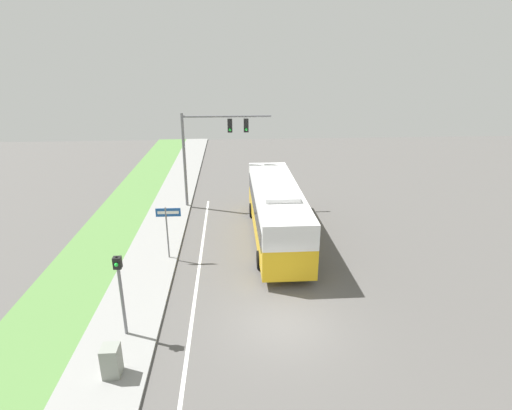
{
  "coord_description": "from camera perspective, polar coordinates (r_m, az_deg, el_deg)",
  "views": [
    {
      "loc": [
        -1.92,
        -13.23,
        9.84
      ],
      "look_at": [
        -0.42,
        9.15,
        1.74
      ],
      "focal_mm": 28.0,
      "sensor_mm": 36.0,
      "label": 1
    }
  ],
  "objects": [
    {
      "name": "ground_plane",
      "position": [
        16.6,
        3.72,
        -16.54
      ],
      "size": [
        80.0,
        80.0,
        0.0
      ],
      "primitive_type": "plane",
      "color": "#565451"
    },
    {
      "name": "grass_verge",
      "position": [
        18.08,
        -28.66,
        -15.7
      ],
      "size": [
        3.6,
        80.0,
        0.1
      ],
      "color": "#568442",
      "rests_on": "ground_plane"
    },
    {
      "name": "sidewalk",
      "position": [
        17.0,
        -18.42,
        -16.44
      ],
      "size": [
        2.8,
        80.0,
        0.12
      ],
      "color": "gray",
      "rests_on": "ground_plane"
    },
    {
      "name": "pedestrian_signal",
      "position": [
        15.48,
        -18.83,
        -10.66
      ],
      "size": [
        0.28,
        0.34,
        3.35
      ],
      "color": "slate",
      "rests_on": "ground_plane"
    },
    {
      "name": "bus",
      "position": [
        22.95,
        2.89,
        -0.45
      ],
      "size": [
        2.71,
        11.44,
        3.4
      ],
      "color": "gold",
      "rests_on": "ground_plane"
    },
    {
      "name": "street_sign",
      "position": [
        20.87,
        -12.49,
        -2.59
      ],
      "size": [
        1.25,
        0.08,
        2.91
      ],
      "color": "slate",
      "rests_on": "ground_plane"
    },
    {
      "name": "signal_gantry",
      "position": [
        27.68,
        -6.62,
        9.04
      ],
      "size": [
        6.07,
        0.41,
        6.62
      ],
      "color": "slate",
      "rests_on": "ground_plane"
    },
    {
      "name": "lane_divider_near",
      "position": [
        16.57,
        -9.29,
        -16.86
      ],
      "size": [
        0.14,
        30.0,
        0.01
      ],
      "color": "silver",
      "rests_on": "ground_plane"
    },
    {
      "name": "utility_cabinet",
      "position": [
        14.7,
        -19.95,
        -20.2
      ],
      "size": [
        0.56,
        0.59,
        1.09
      ],
      "color": "gray",
      "rests_on": "sidewalk"
    }
  ]
}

